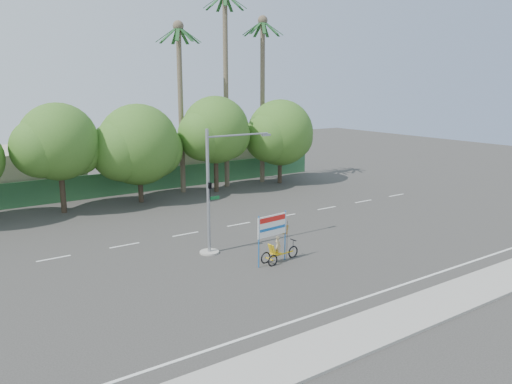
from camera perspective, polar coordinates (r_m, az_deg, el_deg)
ground at (r=26.66m, az=3.65°, el=-8.31°), size 120.00×120.00×0.00m
sidewalk_near at (r=21.72m, az=16.25°, el=-13.63°), size 50.00×2.40×0.12m
fence at (r=44.71m, az=-13.49°, el=1.17°), size 38.00×0.08×2.00m
building_left at (r=46.53m, az=-27.15°, el=1.83°), size 12.00×8.00×4.00m
building_right at (r=51.84m, az=-7.06°, el=3.82°), size 14.00×8.00×3.60m
tree_left at (r=38.79m, az=-21.69°, el=5.05°), size 6.66×5.60×8.07m
tree_center at (r=40.57m, az=-13.34°, el=5.03°), size 7.62×6.40×7.85m
tree_right at (r=43.47m, az=-4.71°, el=6.81°), size 6.90×5.80×8.36m
tree_far_right at (r=47.36m, az=2.73°, el=6.56°), size 7.38×6.20×7.94m
palm_tall at (r=45.61m, az=-3.48°, el=13.66°), size 3.73×3.79×17.45m
palm_mid at (r=47.77m, az=0.75°, el=12.34°), size 3.73×3.79×15.45m
palm_short at (r=43.46m, az=-8.66°, el=11.50°), size 3.73×3.79×14.45m
traffic_signal at (r=27.82m, az=-4.90°, el=-1.16°), size 4.72×1.10×7.00m
trike_billboard at (r=26.61m, az=2.30°, el=-5.75°), size 2.86×0.75×2.81m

